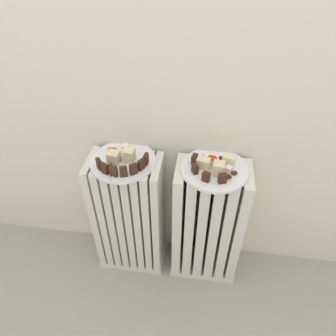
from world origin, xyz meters
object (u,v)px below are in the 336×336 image
object	(u,v)px
plate_left	(123,161)
radiator_right	(207,224)
plate_right	(214,169)
radiator_left	(130,216)
jam_bowl_right	(212,161)
fork	(118,170)
jam_bowl_left	(113,152)

from	to	relation	value
plate_left	radiator_right	bearing A→B (deg)	0.00
plate_left	plate_right	size ratio (longest dim) A/B	1.00
radiator_left	jam_bowl_right	xyz separation A→B (m)	(0.33, 0.02, 0.33)
radiator_left	fork	size ratio (longest dim) A/B	5.74
plate_left	fork	bearing A→B (deg)	-94.23
plate_left	jam_bowl_left	distance (m)	0.05
jam_bowl_left	radiator_right	bearing A→B (deg)	-3.27
radiator_left	jam_bowl_right	bearing A→B (deg)	4.05
radiator_left	plate_left	xyz separation A→B (m)	(0.00, 0.00, 0.31)
jam_bowl_right	radiator_left	bearing A→B (deg)	-175.95
radiator_right	plate_left	xyz separation A→B (m)	(-0.34, -0.00, 0.31)
radiator_left	plate_right	bearing A→B (deg)	0.00
jam_bowl_right	fork	world-z (taller)	jam_bowl_right
radiator_right	plate_right	distance (m)	0.31
plate_right	jam_bowl_right	distance (m)	0.03
plate_right	fork	world-z (taller)	fork
fork	plate_right	bearing A→B (deg)	9.64
jam_bowl_left	fork	xyz separation A→B (m)	(0.04, -0.08, -0.01)
plate_left	plate_right	distance (m)	0.34
plate_right	fork	size ratio (longest dim) A/B	2.35
plate_right	jam_bowl_right	xyz separation A→B (m)	(-0.01, 0.02, 0.02)
plate_right	radiator_left	bearing A→B (deg)	180.00
radiator_left	jam_bowl_right	world-z (taller)	jam_bowl_right
plate_left	jam_bowl_left	bearing A→B (deg)	152.45
jam_bowl_right	plate_left	bearing A→B (deg)	-175.95
radiator_left	radiator_right	world-z (taller)	same
radiator_left	plate_right	size ratio (longest dim) A/B	2.44
radiator_right	plate_left	size ratio (longest dim) A/B	2.44
jam_bowl_right	fork	xyz separation A→B (m)	(-0.33, -0.08, -0.01)
jam_bowl_left	jam_bowl_right	distance (m)	0.37
plate_left	jam_bowl_left	size ratio (longest dim) A/B	6.00
radiator_right	jam_bowl_right	size ratio (longest dim) A/B	12.87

